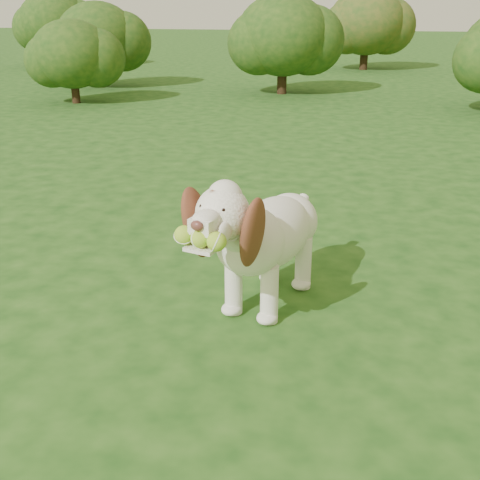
# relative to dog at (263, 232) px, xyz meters

# --- Properties ---
(ground) EXTENTS (80.00, 80.00, 0.00)m
(ground) POSITION_rel_dog_xyz_m (0.58, -0.16, -0.46)
(ground) COLOR #164012
(ground) RESTS_ON ground
(dog) EXTENTS (0.68, 1.31, 0.86)m
(dog) POSITION_rel_dog_xyz_m (0.00, 0.00, 0.00)
(dog) COLOR white
(dog) RESTS_ON ground
(shrub_a) EXTENTS (1.36, 1.36, 1.41)m
(shrub_a) POSITION_rel_dog_xyz_m (-4.55, 6.88, 0.37)
(shrub_a) COLOR #382314
(shrub_a) RESTS_ON ground
(shrub_b) EXTENTS (1.78, 1.78, 1.84)m
(shrub_b) POSITION_rel_dog_xyz_m (-1.18, 8.82, 0.62)
(shrub_b) COLOR #382314
(shrub_b) RESTS_ON ground
(shrub_i) EXTENTS (1.97, 1.97, 2.05)m
(shrub_i) POSITION_rel_dog_xyz_m (0.28, 13.89, 0.75)
(shrub_i) COLOR #382314
(shrub_i) RESTS_ON ground
(shrub_g) EXTENTS (1.92, 1.92, 1.99)m
(shrub_g) POSITION_rel_dog_xyz_m (-8.04, 12.92, 0.71)
(shrub_g) COLOR #382314
(shrub_g) RESTS_ON ground
(shrub_e) EXTENTS (1.64, 1.64, 1.70)m
(shrub_e) POSITION_rel_dog_xyz_m (-5.03, 9.00, 0.54)
(shrub_e) COLOR #382314
(shrub_e) RESTS_ON ground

